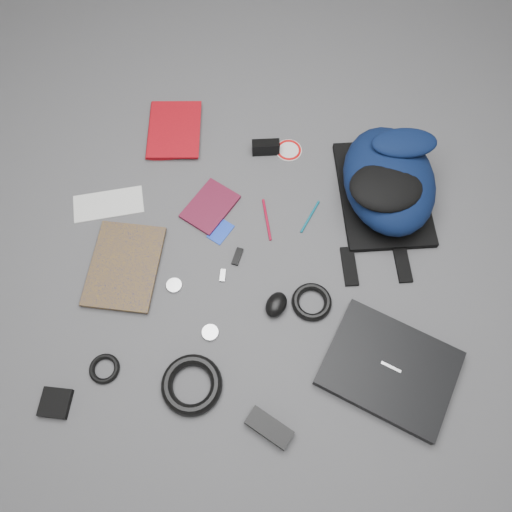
% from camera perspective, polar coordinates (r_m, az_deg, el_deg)
% --- Properties ---
extents(ground, '(4.00, 4.00, 0.00)m').
position_cam_1_polar(ground, '(1.51, -0.00, -0.31)').
color(ground, '#4F4F51').
rests_on(ground, ground).
extents(backpack, '(0.39, 0.49, 0.18)m').
position_cam_1_polar(backpack, '(1.60, 14.94, 8.41)').
color(backpack, black).
rests_on(backpack, ground).
extents(laptop, '(0.40, 0.35, 0.03)m').
position_cam_1_polar(laptop, '(1.44, 15.01, -12.30)').
color(laptop, black).
rests_on(laptop, ground).
extents(textbook_red, '(0.22, 0.27, 0.03)m').
position_cam_1_polar(textbook_red, '(1.79, -12.21, 13.86)').
color(textbook_red, maroon).
rests_on(textbook_red, ground).
extents(comic_book, '(0.22, 0.29, 0.02)m').
position_cam_1_polar(comic_book, '(1.58, -18.28, -0.71)').
color(comic_book, '#A0750B').
rests_on(comic_book, ground).
extents(envelope, '(0.24, 0.17, 0.00)m').
position_cam_1_polar(envelope, '(1.67, -16.51, 5.70)').
color(envelope, silver).
rests_on(envelope, ground).
extents(dvd_case, '(0.18, 0.20, 0.01)m').
position_cam_1_polar(dvd_case, '(1.60, -5.27, 5.65)').
color(dvd_case, '#480D1F').
rests_on(dvd_case, ground).
extents(compact_camera, '(0.10, 0.05, 0.05)m').
position_cam_1_polar(compact_camera, '(1.69, 1.12, 12.31)').
color(compact_camera, black).
rests_on(compact_camera, ground).
extents(sticker_disc, '(0.11, 0.11, 0.00)m').
position_cam_1_polar(sticker_disc, '(1.72, 3.76, 11.97)').
color(sticker_disc, silver).
rests_on(sticker_disc, ground).
extents(pen_teal, '(0.05, 0.12, 0.01)m').
position_cam_1_polar(pen_teal, '(1.59, 6.19, 4.49)').
color(pen_teal, '#0C586E').
rests_on(pen_teal, ground).
extents(pen_red, '(0.06, 0.14, 0.01)m').
position_cam_1_polar(pen_red, '(1.57, 1.24, 4.19)').
color(pen_red, maroon).
rests_on(pen_red, ground).
extents(id_badge, '(0.08, 0.09, 0.00)m').
position_cam_1_polar(id_badge, '(1.56, -4.07, 2.81)').
color(id_badge, blue).
rests_on(id_badge, ground).
extents(usb_black, '(0.03, 0.06, 0.01)m').
position_cam_1_polar(usb_black, '(1.51, -2.14, -0.06)').
color(usb_black, black).
rests_on(usb_black, ground).
extents(usb_silver, '(0.02, 0.04, 0.01)m').
position_cam_1_polar(usb_silver, '(1.49, -3.83, -2.23)').
color(usb_silver, '#A5A5A7').
rests_on(usb_silver, ground).
extents(mouse, '(0.08, 0.09, 0.04)m').
position_cam_1_polar(mouse, '(1.44, 2.33, -5.57)').
color(mouse, black).
rests_on(mouse, ground).
extents(headphone_left, '(0.05, 0.05, 0.01)m').
position_cam_1_polar(headphone_left, '(1.49, -9.33, -3.35)').
color(headphone_left, silver).
rests_on(headphone_left, ground).
extents(headphone_right, '(0.05, 0.05, 0.01)m').
position_cam_1_polar(headphone_right, '(1.44, -5.26, -8.71)').
color(headphone_right, '#B9B9BC').
rests_on(headphone_right, ground).
extents(cable_coil, '(0.14, 0.14, 0.02)m').
position_cam_1_polar(cable_coil, '(1.46, 6.37, -5.23)').
color(cable_coil, black).
rests_on(cable_coil, ground).
extents(power_brick, '(0.13, 0.10, 0.03)m').
position_cam_1_polar(power_brick, '(1.37, 1.53, -19.02)').
color(power_brick, black).
rests_on(power_brick, ground).
extents(power_cord_coil, '(0.21, 0.21, 0.03)m').
position_cam_1_polar(power_cord_coil, '(1.40, -7.36, -14.37)').
color(power_cord_coil, black).
rests_on(power_cord_coil, ground).
extents(pouch, '(0.08, 0.08, 0.02)m').
position_cam_1_polar(pouch, '(1.48, -21.94, -15.30)').
color(pouch, black).
rests_on(pouch, ground).
extents(earbud_coil, '(0.10, 0.10, 0.02)m').
position_cam_1_polar(earbud_coil, '(1.46, -16.93, -12.22)').
color(earbud_coil, black).
rests_on(earbud_coil, ground).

